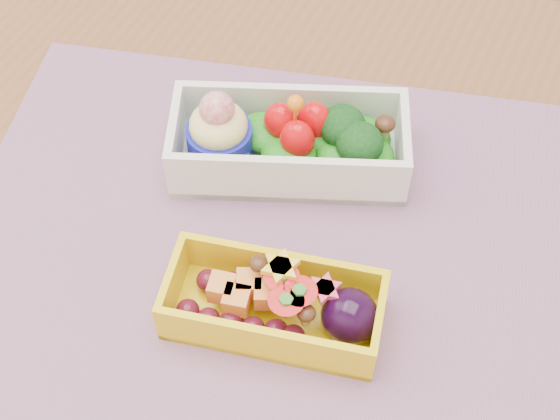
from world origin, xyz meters
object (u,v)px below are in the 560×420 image
at_px(table, 219,322).
at_px(placemat, 268,242).
at_px(bento_white, 288,142).
at_px(bento_yellow, 278,305).

relative_size(table, placemat, 2.56).
bearing_deg(bento_white, table, -119.79).
xyz_separation_m(placemat, bento_white, (-0.02, 0.08, 0.03)).
bearing_deg(bento_white, bento_yellow, -90.25).
bearing_deg(placemat, bento_yellow, -58.43).
height_order(placemat, bento_white, bento_white).
bearing_deg(placemat, table, -135.63).
relative_size(placemat, bento_yellow, 2.95).
relative_size(table, bento_white, 5.97).
xyz_separation_m(table, placemat, (0.03, 0.03, 0.10)).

